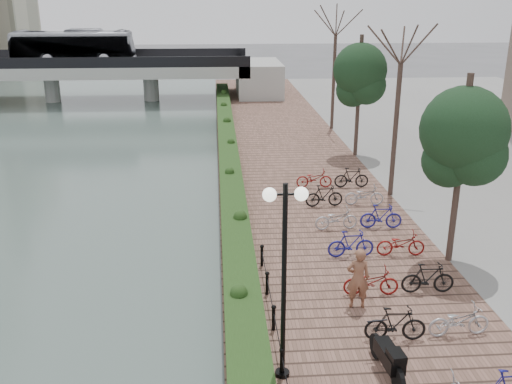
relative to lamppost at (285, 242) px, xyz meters
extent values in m
cube|color=brown|center=(2.58, 14.49, -3.81)|extent=(8.00, 75.00, 0.50)
cube|color=#1D3814|center=(-0.82, 16.99, -3.26)|extent=(1.10, 56.00, 0.60)
cylinder|color=black|center=(-0.02, -0.01, -3.21)|extent=(0.10, 0.10, 0.70)
cylinder|color=black|center=(-0.02, 1.99, -3.21)|extent=(0.10, 0.10, 0.70)
cylinder|color=black|center=(-0.02, 3.99, -3.21)|extent=(0.10, 0.10, 0.70)
cylinder|color=black|center=(-0.02, 5.99, -3.21)|extent=(0.10, 0.10, 0.70)
cylinder|color=black|center=(0.00, 0.00, -1.09)|extent=(0.12, 0.12, 4.95)
cylinder|color=black|center=(0.00, 0.00, 1.14)|extent=(0.70, 0.06, 0.06)
sphere|color=white|center=(-0.35, 0.00, 1.14)|extent=(0.32, 0.32, 0.32)
sphere|color=white|center=(0.35, 0.00, 1.14)|extent=(0.32, 0.32, 0.32)
imported|color=brown|center=(2.58, 3.07, -2.62)|extent=(0.71, 0.49, 1.89)
imported|color=black|center=(3.18, 1.23, -3.06)|extent=(0.47, 1.66, 1.00)
imported|color=maroon|center=(3.18, 3.83, -3.11)|extent=(0.60, 1.71, 0.90)
imported|color=navy|center=(3.18, 6.43, -3.06)|extent=(0.47, 1.66, 1.00)
imported|color=#AFAFB4|center=(3.18, 9.03, -3.11)|extent=(0.60, 1.71, 0.90)
imported|color=black|center=(3.18, 11.63, -3.06)|extent=(0.47, 1.66, 1.00)
imported|color=maroon|center=(3.18, 14.23, -3.11)|extent=(0.60, 1.72, 0.90)
imported|color=navy|center=(4.98, -1.37, -3.06)|extent=(0.47, 1.66, 1.00)
imported|color=#AFAFB4|center=(4.98, 1.23, -3.11)|extent=(0.60, 1.71, 0.90)
imported|color=black|center=(4.98, 3.83, -3.06)|extent=(0.47, 1.66, 1.00)
imported|color=maroon|center=(4.98, 6.43, -3.11)|extent=(0.60, 1.71, 0.90)
imported|color=navy|center=(4.98, 9.03, -3.06)|extent=(0.47, 1.66, 1.00)
imported|color=#AFAFB4|center=(4.98, 11.63, -3.11)|extent=(0.60, 1.71, 0.90)
imported|color=black|center=(4.98, 14.23, -3.06)|extent=(0.47, 1.66, 1.00)
cube|color=#ADAEA8|center=(-16.42, 41.99, -1.06)|extent=(36.00, 8.00, 1.00)
cube|color=black|center=(-16.42, 38.09, -0.11)|extent=(36.00, 0.15, 0.90)
cube|color=black|center=(-16.42, 45.89, -0.11)|extent=(36.00, 0.15, 0.90)
cylinder|color=#ADAEA8|center=(-16.42, 41.99, -2.81)|extent=(1.40, 1.40, 2.50)
cylinder|color=#ADAEA8|center=(-7.42, 41.99, -2.81)|extent=(1.40, 1.40, 2.50)
imported|color=silver|center=(-14.13, 41.99, 0.94)|extent=(2.52, 10.77, 3.00)
camera|label=1|loc=(-1.48, -11.68, 5.25)|focal=40.00mm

